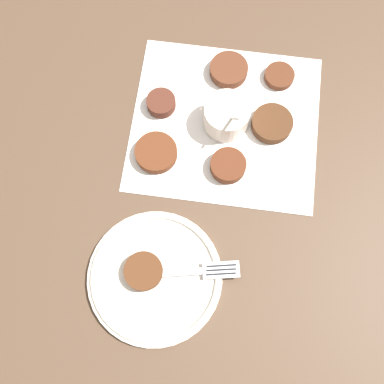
% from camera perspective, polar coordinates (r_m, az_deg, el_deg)
% --- Properties ---
extents(ground_plane, '(4.00, 4.00, 0.00)m').
position_cam_1_polar(ground_plane, '(0.88, 4.92, 8.66)').
color(ground_plane, '#4C3828').
extents(napkin, '(0.37, 0.34, 0.00)m').
position_cam_1_polar(napkin, '(0.88, 4.24, 9.07)').
color(napkin, white).
rests_on(napkin, ground_plane).
extents(sauce_bowl, '(0.09, 0.09, 0.10)m').
position_cam_1_polar(sauce_bowl, '(0.86, 4.37, 9.78)').
color(sauce_bowl, silver).
rests_on(sauce_bowl, napkin).
extents(fritter_0, '(0.08, 0.08, 0.02)m').
position_cam_1_polar(fritter_0, '(0.88, 10.11, 8.43)').
color(fritter_0, '#492B19').
rests_on(fritter_0, napkin).
extents(fritter_1, '(0.06, 0.06, 0.01)m').
position_cam_1_polar(fritter_1, '(0.93, 11.03, 14.27)').
color(fritter_1, '#512A19').
rests_on(fritter_1, napkin).
extents(fritter_2, '(0.06, 0.06, 0.02)m').
position_cam_1_polar(fritter_2, '(0.89, -3.94, 11.21)').
color(fritter_2, '#4D261B').
rests_on(fritter_2, napkin).
extents(fritter_3, '(0.07, 0.07, 0.02)m').
position_cam_1_polar(fritter_3, '(0.83, 4.42, 3.38)').
color(fritter_3, '#552A19').
rests_on(fritter_3, napkin).
extents(fritter_4, '(0.08, 0.08, 0.02)m').
position_cam_1_polar(fritter_4, '(0.92, 4.69, 15.19)').
color(fritter_4, '#552D1C').
rests_on(fritter_4, napkin).
extents(fritter_5, '(0.08, 0.08, 0.02)m').
position_cam_1_polar(fritter_5, '(0.84, -4.57, 5.00)').
color(fritter_5, '#592D18').
rests_on(fritter_5, napkin).
extents(serving_plate, '(0.23, 0.23, 0.02)m').
position_cam_1_polar(serving_plate, '(0.79, -4.74, -10.73)').
color(serving_plate, silver).
rests_on(serving_plate, ground_plane).
extents(fritter_on_plate, '(0.07, 0.07, 0.01)m').
position_cam_1_polar(fritter_on_plate, '(0.78, -6.20, -9.96)').
color(fritter_on_plate, '#512D19').
rests_on(fritter_on_plate, serving_plate).
extents(fork, '(0.17, 0.04, 0.00)m').
position_cam_1_polar(fork, '(0.78, 1.17, -10.01)').
color(fork, silver).
rests_on(fork, serving_plate).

